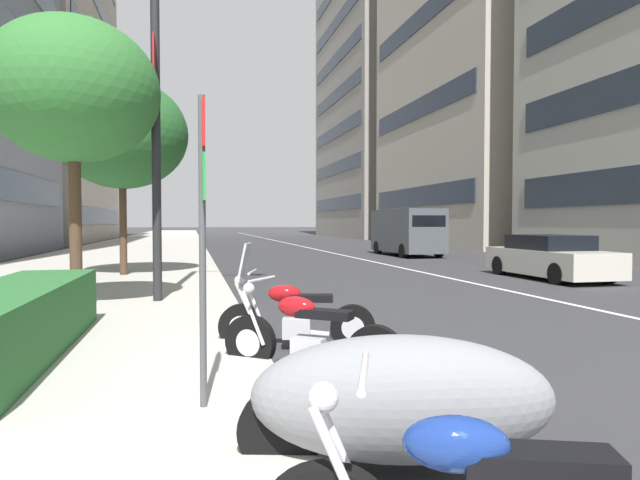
{
  "coord_description": "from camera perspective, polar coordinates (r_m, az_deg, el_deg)",
  "views": [
    {
      "loc": [
        -2.14,
        7.89,
        1.75
      ],
      "look_at": [
        16.92,
        3.26,
        1.1
      ],
      "focal_mm": 29.8,
      "sensor_mm": 36.0,
      "label": 1
    }
  ],
  "objects": [
    {
      "name": "sidewalk_right_plaza",
      "position": [
        32.35,
        -19.39,
        -1.19
      ],
      "size": [
        160.0,
        8.27,
        0.15
      ],
      "primitive_type": "cube",
      "color": "#B2ADA3",
      "rests_on": "ground"
    },
    {
      "name": "lane_centre_stripe",
      "position": [
        38.01,
        -1.67,
        -0.74
      ],
      "size": [
        110.0,
        0.16,
        0.01
      ],
      "primitive_type": "cube",
      "color": "silver",
      "rests_on": "ground"
    },
    {
      "name": "motorcycle_mid_row",
      "position": [
        3.87,
        8.38,
        -16.53
      ],
      "size": [
        1.32,
        2.24,
        0.97
      ],
      "rotation": [
        0.0,
        0.0,
        1.31
      ],
      "color": "gray",
      "rests_on": "ground"
    },
    {
      "name": "motorcycle_far_end_row",
      "position": [
        6.16,
        -1.3,
        -10.61
      ],
      "size": [
        1.42,
        1.84,
        1.1
      ],
      "rotation": [
        0.0,
        0.0,
        0.93
      ],
      "color": "black",
      "rests_on": "ground"
    },
    {
      "name": "motorcycle_under_tarp",
      "position": [
        7.41,
        -2.86,
        -8.34
      ],
      "size": [
        0.81,
        2.12,
        1.47
      ],
      "rotation": [
        0.0,
        0.0,
        1.3
      ],
      "color": "black",
      "rests_on": "ground"
    },
    {
      "name": "car_approaching_light",
      "position": [
        18.03,
        23.45,
        -1.78
      ],
      "size": [
        4.56,
        1.98,
        1.36
      ],
      "rotation": [
        0.0,
        0.0,
        -0.02
      ],
      "color": "beige",
      "rests_on": "ground"
    },
    {
      "name": "delivery_van_ahead",
      "position": [
        28.34,
        9.31,
        0.97
      ],
      "size": [
        5.26,
        2.21,
        2.44
      ],
      "rotation": [
        0.0,
        0.0,
        0.01
      ],
      "color": "#4C5156",
      "rests_on": "ground"
    },
    {
      "name": "parking_sign_by_curb",
      "position": [
        4.68,
        -12.46,
        2.84
      ],
      "size": [
        0.32,
        0.06,
        2.69
      ],
      "color": "#47494C",
      "rests_on": "sidewalk_right_plaza"
    },
    {
      "name": "street_lamp_with_banners",
      "position": [
        11.97,
        -15.74,
        20.93
      ],
      "size": [
        1.26,
        2.41,
        9.45
      ],
      "color": "#232326",
      "rests_on": "sidewalk_right_plaza"
    },
    {
      "name": "clipped_hedge_bed",
      "position": [
        7.35,
        -30.2,
        -7.64
      ],
      "size": [
        4.79,
        1.1,
        0.84
      ],
      "primitive_type": "cube",
      "color": "#28602D",
      "rests_on": "sidewalk_right_plaza"
    },
    {
      "name": "street_tree_far_plaza",
      "position": [
        11.16,
        -24.96,
        14.26
      ],
      "size": [
        3.11,
        3.11,
        5.36
      ],
      "color": "#473323",
      "rests_on": "sidewalk_right_plaza"
    },
    {
      "name": "street_tree_mid_sidewalk",
      "position": [
        17.54,
        -20.49,
        10.61
      ],
      "size": [
        3.93,
        3.93,
        5.98
      ],
      "color": "#473323",
      "rests_on": "sidewalk_right_plaza"
    },
    {
      "name": "office_tower_mid_left",
      "position": [
        70.81,
        10.25,
        20.92
      ],
      "size": [
        21.3,
        20.34,
        49.74
      ],
      "color": "gray",
      "rests_on": "ground"
    }
  ]
}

